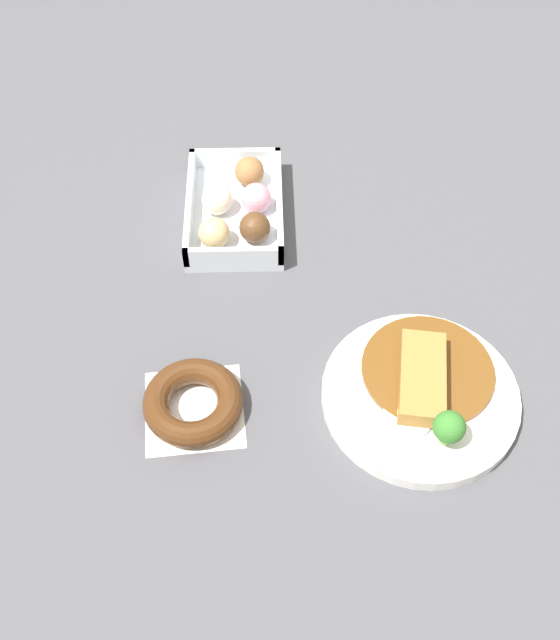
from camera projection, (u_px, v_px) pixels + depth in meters
The scene contains 4 objects.
ground_plane at pixel (376, 315), 0.97m from camera, with size 1.60×1.60×0.00m, color #4C4C51.
curry_plate at pixel (422, 393), 0.88m from camera, with size 0.23×0.23×0.07m.
donut_box at pixel (237, 209), 1.06m from camera, with size 0.21×0.14×0.06m.
chocolate_ring_donut at pixel (193, 402), 0.87m from camera, with size 0.13×0.13×0.03m.
Camera 1 is at (-0.59, 0.14, 0.77)m, focal length 41.91 mm.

